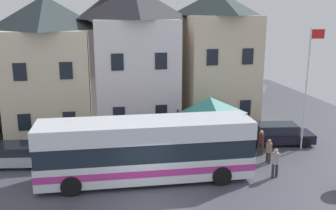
% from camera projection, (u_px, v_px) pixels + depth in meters
% --- Properties ---
extents(ground_plane, '(40.00, 60.00, 0.07)m').
position_uv_depth(ground_plane, '(151.00, 207.00, 17.31)').
color(ground_plane, '#484A54').
extents(townhouse_01, '(5.55, 6.63, 9.72)m').
position_uv_depth(townhouse_01, '(49.00, 66.00, 26.83)').
color(townhouse_01, beige).
rests_on(townhouse_01, ground_plane).
extents(townhouse_02, '(5.72, 5.09, 10.37)m').
position_uv_depth(townhouse_02, '(135.00, 61.00, 27.15)').
color(townhouse_02, white).
rests_on(townhouse_02, ground_plane).
extents(townhouse_03, '(5.07, 6.55, 10.17)m').
position_uv_depth(townhouse_03, '(215.00, 59.00, 29.03)').
color(townhouse_03, beige).
rests_on(townhouse_03, ground_plane).
extents(hilltop_castle, '(33.68, 33.68, 21.39)m').
position_uv_depth(hilltop_castle, '(130.00, 25.00, 46.26)').
color(hilltop_castle, '#5B5558').
rests_on(hilltop_castle, ground_plane).
extents(transit_bus, '(11.14, 2.99, 3.26)m').
position_uv_depth(transit_bus, '(146.00, 151.00, 19.62)').
color(transit_bus, white).
rests_on(transit_bus, ground_plane).
extents(bus_shelter, '(3.60, 3.60, 3.54)m').
position_uv_depth(bus_shelter, '(210.00, 106.00, 23.39)').
color(bus_shelter, '#473D33').
rests_on(bus_shelter, ground_plane).
extents(parked_car_00, '(4.62, 2.48, 1.25)m').
position_uv_depth(parked_car_00, '(20.00, 155.00, 21.84)').
color(parked_car_00, silver).
rests_on(parked_car_00, ground_plane).
extents(parked_car_01, '(4.62, 2.35, 1.38)m').
position_uv_depth(parked_car_01, '(278.00, 134.00, 25.34)').
color(parked_car_01, black).
rests_on(parked_car_01, ground_plane).
extents(pedestrian_00, '(0.36, 0.36, 1.46)m').
position_uv_depth(pedestrian_00, '(269.00, 149.00, 22.05)').
color(pedestrian_00, '#38332D').
rests_on(pedestrian_00, ground_plane).
extents(pedestrian_01, '(0.36, 0.35, 1.61)m').
position_uv_depth(pedestrian_01, '(275.00, 161.00, 20.13)').
color(pedestrian_01, '#2D2D38').
rests_on(pedestrian_01, ground_plane).
extents(pedestrian_02, '(0.37, 0.34, 1.58)m').
position_uv_depth(pedestrian_02, '(261.00, 142.00, 23.36)').
color(pedestrian_02, '#38332D').
rests_on(pedestrian_02, ground_plane).
extents(pedestrian_03, '(0.31, 0.28, 1.63)m').
position_uv_depth(pedestrian_03, '(236.00, 144.00, 22.65)').
color(pedestrian_03, black).
rests_on(pedestrian_03, ground_plane).
extents(public_bench, '(1.63, 0.48, 0.87)m').
position_uv_depth(public_bench, '(198.00, 136.00, 25.50)').
color(public_bench, brown).
rests_on(public_bench, ground_plane).
extents(flagpole, '(0.95, 0.10, 7.68)m').
position_uv_depth(flagpole, '(308.00, 82.00, 23.43)').
color(flagpole, silver).
rests_on(flagpole, ground_plane).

